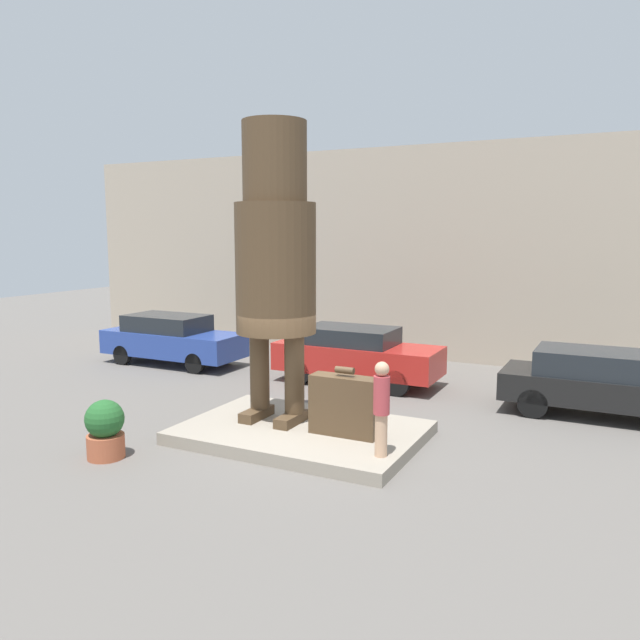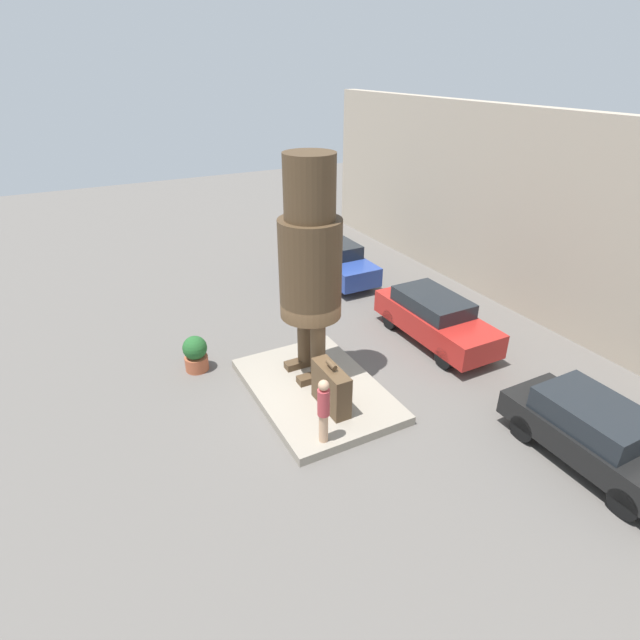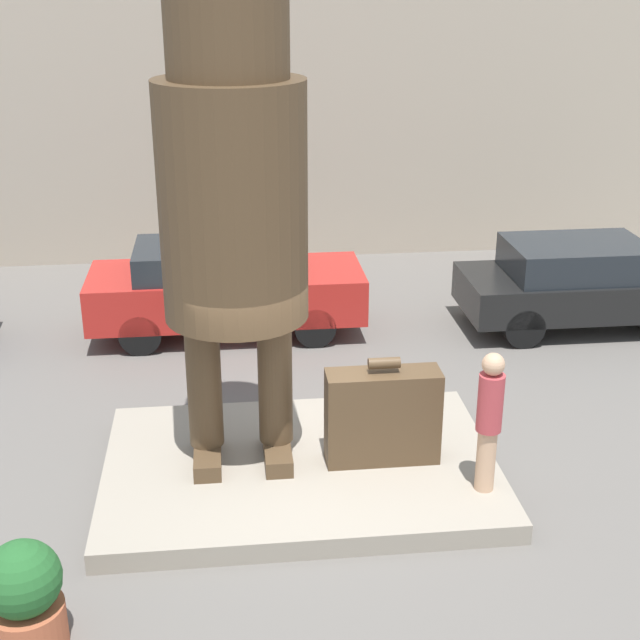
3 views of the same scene
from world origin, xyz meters
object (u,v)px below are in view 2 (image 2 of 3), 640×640
object	(u,v)px
parked_car_black	(595,433)
parked_car_red	(435,318)
giant_suitcase	(331,388)
planter_pot	(196,353)
statue_figure	(310,255)
tourist	(324,409)
parked_car_blue	(334,259)

from	to	relation	value
parked_car_black	parked_car_red	bearing A→B (deg)	176.42
parked_car_black	giant_suitcase	bearing A→B (deg)	-133.71
parked_car_red	planter_pot	xyz separation A→B (m)	(-1.88, -7.35, -0.29)
statue_figure	tourist	bearing A→B (deg)	-21.12
statue_figure	parked_car_black	distance (m)	7.86
parked_car_blue	parked_car_black	bearing A→B (deg)	-0.61
tourist	parked_car_red	xyz separation A→B (m)	(-2.90, 5.61, -0.34)
planter_pot	parked_car_black	bearing A→B (deg)	41.14
parked_car_blue	parked_car_red	size ratio (longest dim) A/B	1.01
planter_pot	giant_suitcase	bearing A→B (deg)	34.09
giant_suitcase	parked_car_red	world-z (taller)	giant_suitcase
giant_suitcase	tourist	world-z (taller)	tourist
giant_suitcase	statue_figure	bearing A→B (deg)	170.61
statue_figure	planter_pot	distance (m)	4.76
parked_car_blue	giant_suitcase	bearing A→B (deg)	-29.59
statue_figure	planter_pot	size ratio (longest dim) A/B	5.52
giant_suitcase	parked_car_black	bearing A→B (deg)	46.29
giant_suitcase	parked_car_red	xyz separation A→B (m)	(-1.84, 4.83, 0.00)
tourist	planter_pot	xyz separation A→B (m)	(-4.78, -1.74, -0.62)
statue_figure	giant_suitcase	bearing A→B (deg)	-9.39
statue_figure	parked_car_blue	world-z (taller)	statue_figure
giant_suitcase	parked_car_red	bearing A→B (deg)	110.85
parked_car_red	planter_pot	world-z (taller)	parked_car_red
statue_figure	parked_car_red	distance (m)	5.44
parked_car_blue	planter_pot	bearing A→B (deg)	-58.56
tourist	parked_car_black	bearing A→B (deg)	58.56
giant_suitcase	planter_pot	distance (m)	4.51
parked_car_blue	parked_car_black	distance (m)	12.32
parked_car_blue	parked_car_red	bearing A→B (deg)	2.30
tourist	planter_pot	distance (m)	5.13
tourist	parked_car_blue	bearing A→B (deg)	149.56
tourist	parked_car_blue	distance (m)	10.59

